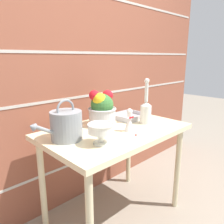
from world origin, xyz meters
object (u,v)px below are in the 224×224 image
object	(u,v)px
crystal_pedestal_bowl	(101,130)
wire_tray	(129,117)
glass_decanter	(146,110)
figurine_vase	(129,122)
watering_can	(66,125)
flower_planter	(102,109)

from	to	relation	value
crystal_pedestal_bowl	wire_tray	size ratio (longest dim) A/B	0.61
glass_decanter	figurine_vase	size ratio (longest dim) A/B	2.16
crystal_pedestal_bowl	figurine_vase	world-z (taller)	figurine_vase
watering_can	wire_tray	bearing A→B (deg)	4.53
crystal_pedestal_bowl	glass_decanter	xyz separation A→B (m)	(0.53, 0.07, 0.02)
crystal_pedestal_bowl	wire_tray	distance (m)	0.61
crystal_pedestal_bowl	glass_decanter	distance (m)	0.54
watering_can	wire_tray	world-z (taller)	watering_can
flower_planter	figurine_vase	distance (m)	0.25
wire_tray	figurine_vase	bearing A→B (deg)	-138.36
watering_can	crystal_pedestal_bowl	distance (m)	0.23
watering_can	crystal_pedestal_bowl	xyz separation A→B (m)	(0.10, -0.21, -0.00)
watering_can	glass_decanter	xyz separation A→B (m)	(0.64, -0.13, 0.01)
crystal_pedestal_bowl	flower_planter	size ratio (longest dim) A/B	0.59
glass_decanter	wire_tray	size ratio (longest dim) A/B	1.36
crystal_pedestal_bowl	figurine_vase	distance (m)	0.30
crystal_pedestal_bowl	flower_planter	bearing A→B (deg)	46.97
flower_planter	figurine_vase	bearing A→B (deg)	-81.33
glass_decanter	wire_tray	distance (m)	0.21
crystal_pedestal_bowl	flower_planter	xyz separation A→B (m)	(0.26, 0.28, 0.04)
watering_can	flower_planter	world-z (taller)	flower_planter
crystal_pedestal_bowl	wire_tray	bearing A→B (deg)	25.30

